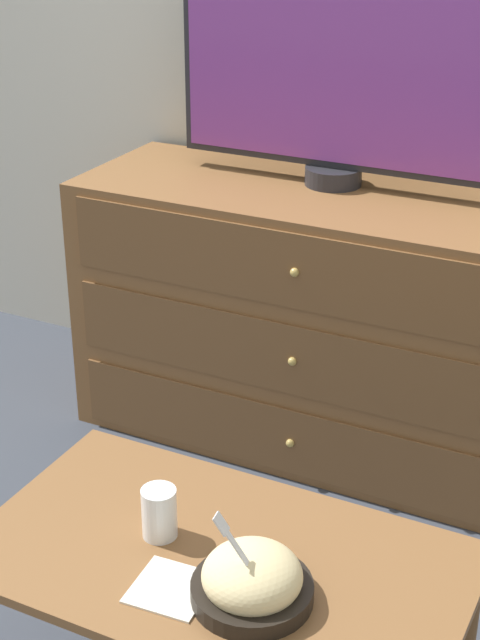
{
  "coord_description": "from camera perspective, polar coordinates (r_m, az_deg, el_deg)",
  "views": [
    {
      "loc": [
        0.81,
        -2.66,
        1.6
      ],
      "look_at": [
        0.06,
        -1.16,
        0.8
      ],
      "focal_mm": 55.0,
      "sensor_mm": 36.0,
      "label": 1
    }
  ],
  "objects": [
    {
      "name": "takeout_bowl",
      "position": [
        1.7,
        0.71,
        -14.93
      ],
      "size": [
        0.21,
        0.21,
        0.18
      ],
      "color": "black",
      "rests_on": "coffee_table"
    },
    {
      "name": "tv",
      "position": [
        2.69,
        5.76,
        14.8
      ],
      "size": [
        0.92,
        0.16,
        0.66
      ],
      "color": "#232328",
      "rests_on": "dresser"
    },
    {
      "name": "dresser",
      "position": [
        2.82,
        5.17,
        -0.22
      ],
      "size": [
        1.45,
        0.52,
        0.77
      ],
      "color": "brown",
      "rests_on": "ground_plane"
    },
    {
      "name": "ground_plane",
      "position": [
        3.21,
        8.3,
        -4.75
      ],
      "size": [
        12.0,
        12.0,
        0.0
      ],
      "primitive_type": "plane",
      "color": "#383D47"
    },
    {
      "name": "drink_cup",
      "position": [
        1.83,
        -4.71,
        -11.27
      ],
      "size": [
        0.07,
        0.07,
        0.1
      ],
      "color": "#9E6638",
      "rests_on": "coffee_table"
    },
    {
      "name": "coffee_table",
      "position": [
        1.85,
        -1.22,
        -15.33
      ],
      "size": [
        0.89,
        0.51,
        0.46
      ],
      "color": "brown",
      "rests_on": "ground_plane"
    },
    {
      "name": "napkin",
      "position": [
        1.74,
        -4.05,
        -15.3
      ],
      "size": [
        0.14,
        0.14,
        0.0
      ],
      "color": "silver",
      "rests_on": "coffee_table"
    }
  ]
}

